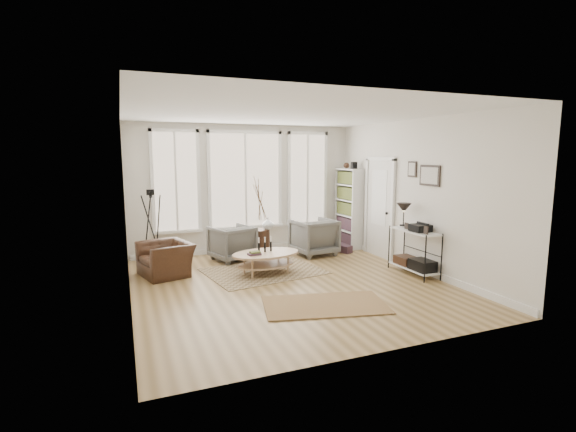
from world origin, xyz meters
name	(u,v)px	position (x,y,z in m)	size (l,w,h in m)	color
room	(291,202)	(0.02, 0.03, 1.43)	(5.50, 5.54, 2.90)	#A68554
bay_window	(246,182)	(0.00, 2.71, 1.61)	(4.14, 0.12, 2.24)	tan
door	(379,206)	(2.57, 1.15, 1.12)	(0.09, 1.06, 2.22)	silver
bookcase	(349,208)	(2.44, 2.23, 0.96)	(0.31, 0.85, 2.06)	white
low_shelf	(414,247)	(2.38, -0.30, 0.51)	(0.38, 1.08, 1.30)	white
wall_art	(425,174)	(2.58, -0.27, 1.88)	(0.04, 0.88, 0.44)	black
rug_main	(264,271)	(-0.18, 0.91, 0.01)	(2.12, 1.59, 0.01)	brown
rug_runner	(325,305)	(0.08, -1.17, 0.01)	(1.81, 1.01, 0.01)	brown
coffee_table	(266,257)	(-0.20, 0.73, 0.32)	(1.37, 0.94, 0.60)	tan
armchair_left	(232,243)	(-0.52, 2.00, 0.37)	(0.80, 0.82, 0.75)	slate
armchair_right	(314,237)	(1.30, 1.80, 0.41)	(0.87, 0.89, 0.81)	slate
side_table	(260,220)	(0.11, 2.00, 0.83)	(0.41, 0.41, 1.73)	#392115
vase	(268,223)	(0.27, 1.97, 0.75)	(0.25, 0.25, 0.26)	silver
accent_chair	(166,259)	(-1.95, 1.35, 0.31)	(0.83, 0.95, 0.62)	#392115
tripod_camera	(152,230)	(-2.11, 2.23, 0.71)	(0.54, 0.54, 1.54)	black
book_stack_near	(341,247)	(2.05, 1.87, 0.09)	(0.21, 0.27, 0.17)	maroon
book_stack_far	(345,249)	(2.05, 1.68, 0.08)	(0.21, 0.26, 0.17)	maroon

